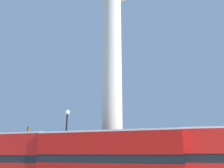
{
  "coord_description": "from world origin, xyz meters",
  "views": [
    {
      "loc": [
        4.83,
        -21.19,
        2.8
      ],
      "look_at": [
        0.0,
        0.0,
        9.7
      ],
      "focal_mm": 35.0,
      "sensor_mm": 36.0,
      "label": 1
    }
  ],
  "objects_px": {
    "monument_column": "(112,103)",
    "street_lamp": "(66,142)",
    "bus_c": "(109,159)",
    "equestrian_statue": "(25,161)"
  },
  "relations": [
    {
      "from": "monument_column",
      "to": "bus_c",
      "type": "bearing_deg",
      "value": -79.49
    },
    {
      "from": "monument_column",
      "to": "street_lamp",
      "type": "height_order",
      "value": "monument_column"
    },
    {
      "from": "street_lamp",
      "to": "bus_c",
      "type": "bearing_deg",
      "value": -30.97
    },
    {
      "from": "street_lamp",
      "to": "monument_column",
      "type": "bearing_deg",
      "value": 34.92
    },
    {
      "from": "monument_column",
      "to": "bus_c",
      "type": "relative_size",
      "value": 2.21
    },
    {
      "from": "bus_c",
      "to": "equestrian_statue",
      "type": "distance_m",
      "value": 17.64
    },
    {
      "from": "monument_column",
      "to": "equestrian_statue",
      "type": "xyz_separation_m",
      "value": [
        -12.88,
        5.52,
        -5.85
      ]
    },
    {
      "from": "bus_c",
      "to": "street_lamp",
      "type": "relative_size",
      "value": 1.57
    },
    {
      "from": "monument_column",
      "to": "street_lamp",
      "type": "distance_m",
      "value": 5.96
    },
    {
      "from": "monument_column",
      "to": "street_lamp",
      "type": "bearing_deg",
      "value": -145.08
    }
  ]
}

